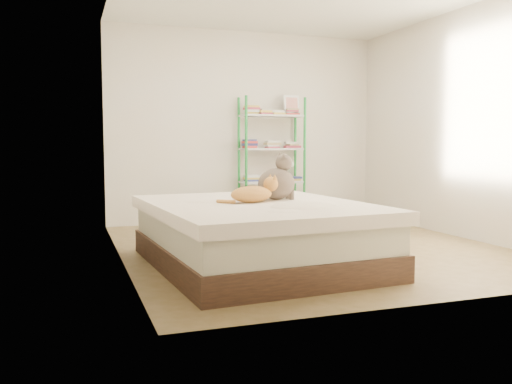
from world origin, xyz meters
name	(u,v)px	position (x,y,z in m)	size (l,w,h in m)	color
room	(310,121)	(0.00, 0.00, 1.30)	(3.81, 4.21, 2.61)	#927955
bed	(257,234)	(-0.80, -0.61, 0.28)	(1.90, 2.30, 0.55)	brown
orange_cat	(251,192)	(-0.84, -0.60, 0.65)	(0.46, 0.25, 0.19)	#F0A040
grey_cat	(276,177)	(-0.54, -0.43, 0.77)	(0.31, 0.37, 0.42)	gray
shelf_unit	(272,156)	(0.31, 1.88, 0.91)	(0.88, 0.36, 1.74)	green
cardboard_box	(279,216)	(0.10, 1.10, 0.19)	(0.67, 0.70, 0.43)	#9E7354
white_bin	(209,212)	(-0.63, 1.71, 0.19)	(0.37, 0.34, 0.37)	white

